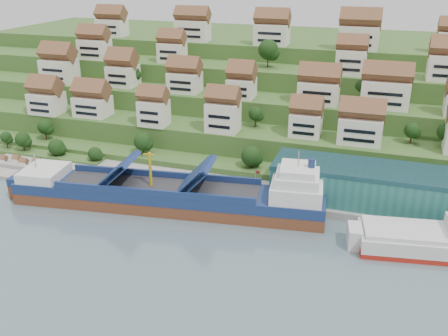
% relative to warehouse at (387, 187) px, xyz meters
% --- Properties ---
extents(ground, '(300.00, 300.00, 0.00)m').
position_rel_warehouse_xyz_m(ground, '(-52.00, -17.00, -7.20)').
color(ground, slate).
rests_on(ground, ground).
extents(quay, '(180.00, 14.00, 2.20)m').
position_rel_warehouse_xyz_m(quay, '(-32.00, -2.00, -6.10)').
color(quay, gray).
rests_on(quay, ground).
extents(pebble_beach, '(45.00, 20.00, 1.00)m').
position_rel_warehouse_xyz_m(pebble_beach, '(-110.00, -5.00, -6.70)').
color(pebble_beach, gray).
rests_on(pebble_beach, ground).
extents(hillside, '(260.00, 128.00, 31.00)m').
position_rel_warehouse_xyz_m(hillside, '(-52.00, 86.55, 3.46)').
color(hillside, '#2D4C1E').
rests_on(hillside, ground).
extents(hillside_village, '(157.97, 62.49, 28.66)m').
position_rel_warehouse_xyz_m(hillside_village, '(-50.41, 43.20, 16.96)').
color(hillside_village, silver).
rests_on(hillside_village, ground).
extents(hillside_trees, '(143.32, 62.40, 32.63)m').
position_rel_warehouse_xyz_m(hillside_trees, '(-60.16, 29.31, 10.37)').
color(hillside_trees, '#193712').
rests_on(hillside_trees, ground).
extents(warehouse, '(60.00, 15.00, 10.00)m').
position_rel_warehouse_xyz_m(warehouse, '(0.00, 0.00, 0.00)').
color(warehouse, '#266760').
rests_on(warehouse, quay).
extents(flagpole, '(1.28, 0.16, 8.00)m').
position_rel_warehouse_xyz_m(flagpole, '(-33.89, -7.00, -0.32)').
color(flagpole, gray).
rests_on(flagpole, quay).
extents(beach_huts, '(14.40, 3.70, 2.20)m').
position_rel_warehouse_xyz_m(beach_huts, '(-112.00, -6.25, -5.10)').
color(beach_huts, white).
rests_on(beach_huts, pebble_beach).
extents(cargo_ship, '(85.12, 24.03, 18.74)m').
position_rel_warehouse_xyz_m(cargo_ship, '(-53.84, -15.60, -3.69)').
color(cargo_ship, brown).
rests_on(cargo_ship, ground).
extents(second_ship, '(32.85, 16.55, 9.10)m').
position_rel_warehouse_xyz_m(second_ship, '(10.89, -17.36, -4.45)').
color(second_ship, maroon).
rests_on(second_ship, ground).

